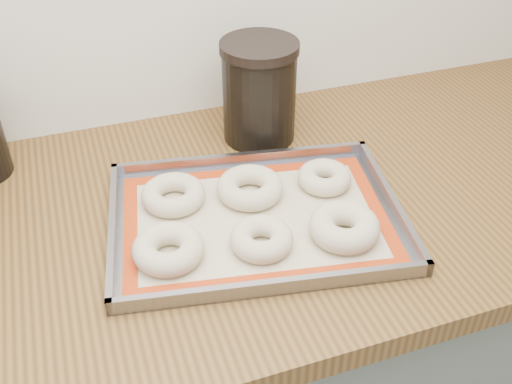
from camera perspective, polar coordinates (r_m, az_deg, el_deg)
name	(u,v)px	position (r m, az deg, el deg)	size (l,w,h in m)	color
countertop	(119,237)	(0.99, -12.90, -4.21)	(3.06, 0.68, 0.04)	brown
baking_tray	(256,218)	(0.96, 0.00, -2.53)	(0.51, 0.40, 0.03)	gray
baking_mat	(256,219)	(0.96, 0.00, -2.62)	(0.46, 0.36, 0.00)	#C6B793
bagel_front_left	(168,249)	(0.89, -8.34, -5.38)	(0.11, 0.11, 0.04)	beige
bagel_front_mid	(261,239)	(0.90, 0.53, -4.48)	(0.10, 0.10, 0.03)	beige
bagel_front_right	(344,227)	(0.93, 8.40, -3.30)	(0.11, 0.11, 0.04)	beige
bagel_back_left	(173,195)	(0.99, -7.89, -0.26)	(0.11, 0.11, 0.03)	beige
bagel_back_mid	(250,188)	(1.00, -0.58, 0.43)	(0.11, 0.11, 0.04)	beige
bagel_back_right	(324,178)	(1.03, 6.53, 1.38)	(0.09, 0.09, 0.03)	beige
canister_right	(259,91)	(1.13, 0.31, 9.57)	(0.14, 0.14, 0.19)	black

